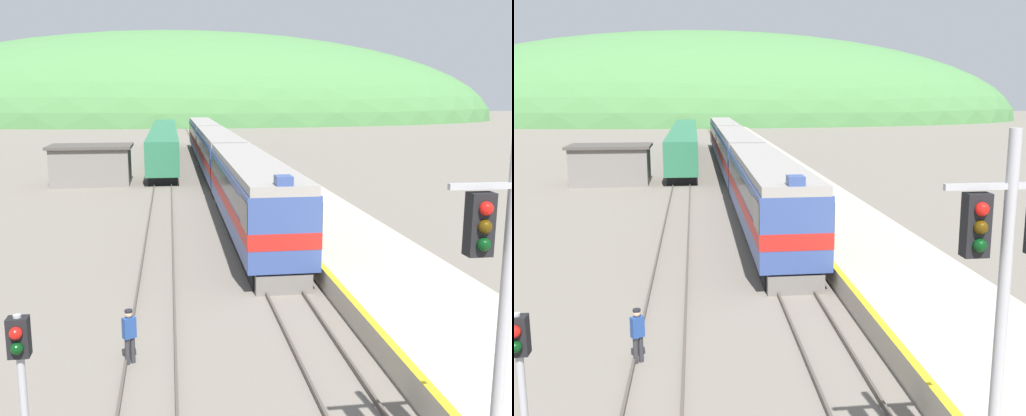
{
  "view_description": "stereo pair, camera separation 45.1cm",
  "coord_description": "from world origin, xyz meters",
  "views": [
    {
      "loc": [
        -4.25,
        -6.26,
        7.71
      ],
      "look_at": [
        -0.41,
        20.62,
        2.51
      ],
      "focal_mm": 42.0,
      "sensor_mm": 36.0,
      "label": 1
    },
    {
      "loc": [
        -3.8,
        -6.32,
        7.71
      ],
      "look_at": [
        -0.41,
        20.62,
        2.51
      ],
      "focal_mm": 42.0,
      "sensor_mm": 36.0,
      "label": 2
    }
  ],
  "objects": [
    {
      "name": "carriage_third",
      "position": [
        0.0,
        71.38,
        2.32
      ],
      "size": [
        2.92,
        22.54,
        4.27
      ],
      "color": "black",
      "rests_on": "ground"
    },
    {
      "name": "track_worker",
      "position": [
        -5.57,
        10.32,
        0.92
      ],
      "size": [
        0.42,
        0.38,
        1.64
      ],
      "color": "#2D2D33",
      "rests_on": "ground"
    },
    {
      "name": "signal_post_siding",
      "position": [
        -6.93,
        3.91,
        2.86
      ],
      "size": [
        0.36,
        0.42,
        3.99
      ],
      "color": "#9E9EA3",
      "rests_on": "ground"
    },
    {
      "name": "carriage_second",
      "position": [
        0.0,
        47.96,
        2.32
      ],
      "size": [
        2.92,
        22.54,
        4.27
      ],
      "color": "black",
      "rests_on": "ground"
    },
    {
      "name": "signal_mast_main",
      "position": [
        1.1,
        2.34,
        4.71
      ],
      "size": [
        2.2,
        0.42,
        7.19
      ],
      "color": "#9E9EA3",
      "rests_on": "ground"
    },
    {
      "name": "express_train_lead_car",
      "position": [
        0.0,
        25.44,
        2.33
      ],
      "size": [
        2.93,
        20.26,
        4.63
      ],
      "color": "black",
      "rests_on": "ground"
    },
    {
      "name": "track_main",
      "position": [
        0.0,
        70.0,
        0.08
      ],
      "size": [
        1.52,
        180.0,
        0.16
      ],
      "color": "#4C443D",
      "rests_on": "ground"
    },
    {
      "name": "siding_train",
      "position": [
        -4.98,
        65.9,
        1.95
      ],
      "size": [
        2.9,
        44.27,
        3.77
      ],
      "color": "black",
      "rests_on": "ground"
    },
    {
      "name": "platform",
      "position": [
        4.27,
        50.0,
        0.43
      ],
      "size": [
        5.36,
        140.0,
        0.87
      ],
      "color": "#B2A893",
      "rests_on": "ground"
    },
    {
      "name": "track_siding",
      "position": [
        -4.98,
        70.0,
        0.08
      ],
      "size": [
        1.52,
        180.0,
        0.16
      ],
      "color": "#4C443D",
      "rests_on": "ground"
    },
    {
      "name": "distant_hills",
      "position": [
        0.0,
        169.63,
        0.0
      ],
      "size": [
        183.94,
        82.77,
        50.03
      ],
      "color": "#477A42",
      "rests_on": "ground"
    },
    {
      "name": "station_shed",
      "position": [
        -11.01,
        46.34,
        1.72
      ],
      "size": [
        6.95,
        4.62,
        3.4
      ],
      "color": "slate",
      "rests_on": "ground"
    }
  ]
}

